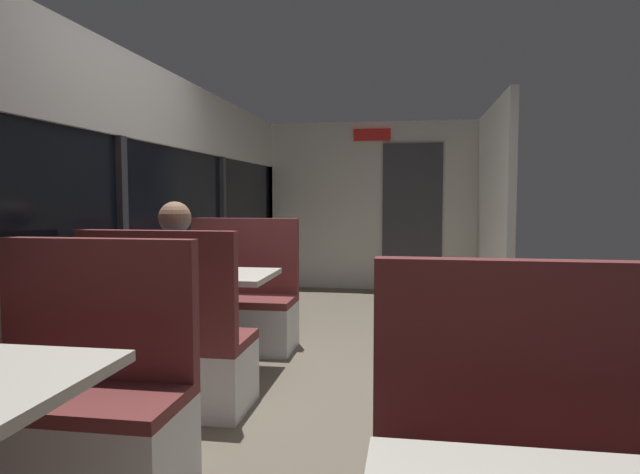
# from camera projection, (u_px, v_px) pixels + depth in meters

# --- Properties ---
(ground_plane) EXTENTS (3.30, 9.20, 0.02)m
(ground_plane) POSITION_uv_depth(u_px,v_px,m) (327.00, 393.00, 3.73)
(ground_plane) COLOR #665B4C
(carriage_window_panel_left) EXTENTS (0.09, 8.48, 2.30)m
(carriage_window_panel_left) POSITION_uv_depth(u_px,v_px,m) (119.00, 223.00, 3.88)
(carriage_window_panel_left) COLOR beige
(carriage_window_panel_left) RESTS_ON ground_plane
(carriage_end_bulkhead) EXTENTS (2.90, 0.11, 2.30)m
(carriage_end_bulkhead) POSITION_uv_depth(u_px,v_px,m) (376.00, 207.00, 7.77)
(carriage_end_bulkhead) COLOR beige
(carriage_end_bulkhead) RESTS_ON ground_plane
(carriage_aisle_panel_right) EXTENTS (0.08, 2.40, 2.30)m
(carriage_aisle_panel_right) POSITION_uv_depth(u_px,v_px,m) (493.00, 208.00, 6.37)
(carriage_aisle_panel_right) COLOR beige
(carriage_aisle_panel_right) RESTS_ON ground_plane
(bench_near_window_facing_entry) EXTENTS (0.95, 0.50, 1.10)m
(bench_near_window_facing_entry) POSITION_uv_depth(u_px,v_px,m) (80.00, 416.00, 2.48)
(bench_near_window_facing_entry) COLOR silver
(bench_near_window_facing_entry) RESTS_ON ground_plane
(dining_table_mid_window) EXTENTS (0.90, 0.70, 0.74)m
(dining_table_mid_window) POSITION_uv_depth(u_px,v_px,m) (210.00, 287.00, 4.07)
(dining_table_mid_window) COLOR #9E9EA3
(dining_table_mid_window) RESTS_ON ground_plane
(bench_mid_window_facing_end) EXTENTS (0.95, 0.50, 1.10)m
(bench_mid_window_facing_end) POSITION_uv_depth(u_px,v_px,m) (170.00, 356.00, 3.40)
(bench_mid_window_facing_end) COLOR silver
(bench_mid_window_facing_end) RESTS_ON ground_plane
(bench_mid_window_facing_entry) EXTENTS (0.95, 0.50, 1.10)m
(bench_mid_window_facing_entry) POSITION_uv_depth(u_px,v_px,m) (239.00, 310.00, 4.78)
(bench_mid_window_facing_entry) COLOR silver
(bench_mid_window_facing_entry) RESTS_ON ground_plane
(seated_passenger) EXTENTS (0.47, 0.55, 1.26)m
(seated_passenger) POSITION_uv_depth(u_px,v_px,m) (174.00, 319.00, 3.46)
(seated_passenger) COLOR #26262D
(seated_passenger) RESTS_ON ground_plane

